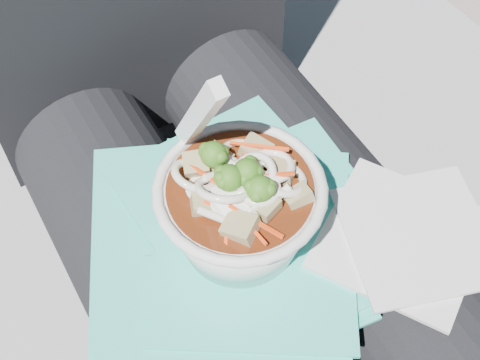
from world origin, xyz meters
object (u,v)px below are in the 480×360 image
lap (259,266)px  person_body (213,183)px  stone_ledge (201,284)px  udon_bowl (240,205)px  plastic_bag (245,255)px

lap → person_body: size_ratio=0.48×
stone_ledge → udon_bowl: bearing=-99.9°
stone_ledge → plastic_bag: plastic_bag is taller
lap → plastic_bag: size_ratio=1.40×
plastic_bag → person_body: bearing=75.1°
lap → udon_bowl: (-0.03, -0.01, 0.14)m
udon_bowl → plastic_bag: bearing=-101.4°
stone_ledge → udon_bowl: 0.47m
lap → person_body: (-0.00, 0.09, 0.03)m
stone_ledge → person_body: 0.33m
plastic_bag → udon_bowl: udon_bowl is taller
stone_ledge → person_body: person_body is taller
stone_ledge → lap: 0.34m
lap → stone_ledge: bearing=90.0°
stone_ledge → udon_bowl: udon_bowl is taller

